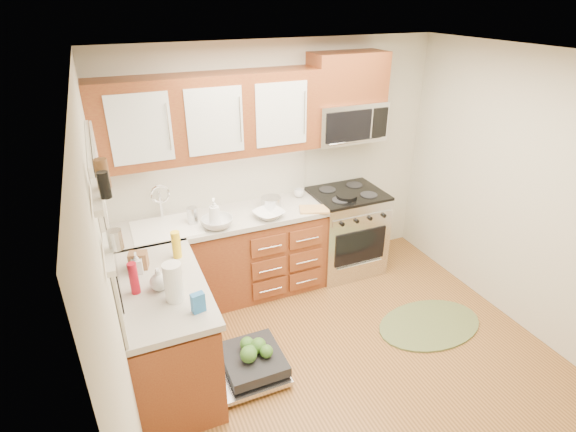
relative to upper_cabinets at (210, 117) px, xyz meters
name	(u,v)px	position (x,y,z in m)	size (l,w,h in m)	color
floor	(356,368)	(0.73, -1.57, -1.88)	(3.50, 3.50, 0.00)	brown
ceiling	(383,62)	(0.73, -1.57, 0.62)	(3.50, 3.50, 0.00)	white
wall_back	(278,165)	(0.73, 0.18, -0.62)	(3.50, 0.04, 2.50)	beige
wall_left	(115,298)	(-1.02, -1.57, -0.62)	(0.04, 3.50, 2.50)	beige
wall_right	(540,202)	(2.48, -1.57, -0.62)	(0.04, 3.50, 2.50)	beige
base_cabinet_back	(224,260)	(0.00, -0.12, -1.45)	(2.05, 0.60, 0.85)	maroon
base_cabinet_left	(168,336)	(-0.72, -1.05, -1.45)	(0.60, 1.25, 0.85)	maroon
countertop_back	(221,219)	(0.00, -0.14, -0.97)	(2.07, 0.64, 0.05)	#B1ACA2
countertop_left	(161,287)	(-0.71, -1.05, -0.97)	(0.64, 1.27, 0.05)	#B1ACA2
backsplash_back	(211,179)	(0.00, 0.16, -0.67)	(2.05, 0.02, 0.57)	#B1AE9F
backsplash_left	(113,260)	(-1.01, -1.05, -0.67)	(0.02, 1.25, 0.57)	#B1AE9F
upper_cabinets	(210,117)	(0.00, 0.00, 0.00)	(2.05, 0.35, 0.75)	maroon
cabinet_over_mw	(348,77)	(1.41, 0.00, 0.26)	(0.76, 0.35, 0.47)	maroon
range	(345,231)	(1.41, -0.15, -1.40)	(0.76, 0.64, 0.95)	silver
microwave	(346,121)	(1.41, -0.02, -0.18)	(0.76, 0.38, 0.40)	silver
sink	(168,240)	(-0.52, -0.16, -1.07)	(0.62, 0.50, 0.26)	white
dishwasher	(249,365)	(-0.13, -1.27, -1.77)	(0.70, 0.60, 0.20)	silver
window	(104,218)	(-1.01, -1.07, -0.32)	(0.03, 1.05, 1.05)	white
window_blind	(98,170)	(-0.98, -1.07, 0.00)	(0.02, 0.96, 0.40)	white
shelf_upper	(97,196)	(-0.99, -1.92, 0.17)	(0.04, 0.40, 0.03)	white
shelf_lower	(109,253)	(-0.99, -1.92, -0.12)	(0.04, 0.40, 0.03)	white
rug	(429,324)	(1.66, -1.38, -1.86)	(1.05, 0.68, 0.02)	olive
skillet	(347,197)	(1.31, -0.28, -0.90)	(0.22, 0.22, 0.04)	black
stock_pot	(271,203)	(0.52, -0.15, -0.89)	(0.20, 0.20, 0.12)	silver
cutting_board	(314,209)	(0.90, -0.35, -0.94)	(0.29, 0.19, 0.02)	tan
canister	(193,215)	(-0.27, -0.16, -0.87)	(0.10, 0.10, 0.16)	silver
paper_towel_roll	(174,282)	(-0.65, -1.28, -0.81)	(0.13, 0.13, 0.29)	white
mustard_bottle	(176,245)	(-0.52, -0.71, -0.83)	(0.07, 0.07, 0.23)	yellow
red_bottle	(134,278)	(-0.90, -1.09, -0.83)	(0.07, 0.07, 0.25)	#AA0E1E
wooden_box	(138,260)	(-0.83, -0.76, -0.88)	(0.14, 0.10, 0.14)	brown
blue_carton	(198,303)	(-0.52, -1.48, -0.88)	(0.09, 0.05, 0.14)	#2668B2
bowl_a	(269,214)	(0.43, -0.32, -0.92)	(0.28, 0.28, 0.07)	#999999
bowl_b	(217,223)	(-0.08, -0.32, -0.90)	(0.29, 0.29, 0.09)	#999999
cup	(299,193)	(0.90, 0.01, -0.91)	(0.11, 0.11, 0.09)	#999999
soap_bottle_a	(214,213)	(-0.10, -0.31, -0.81)	(0.11, 0.11, 0.29)	#999999
soap_bottle_b	(137,263)	(-0.85, -0.82, -0.86)	(0.08, 0.08, 0.18)	#999999
soap_bottle_c	(159,279)	(-0.73, -1.11, -0.86)	(0.14, 0.14, 0.17)	#999999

